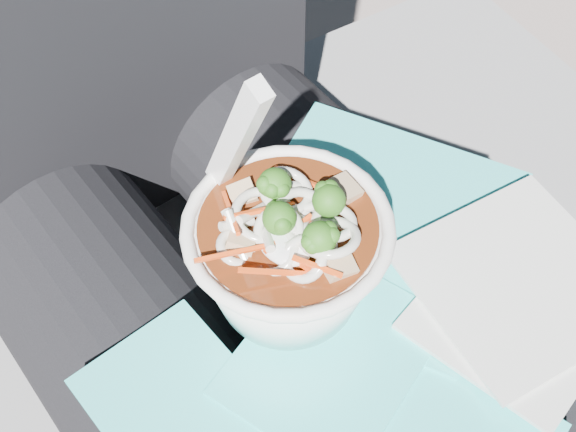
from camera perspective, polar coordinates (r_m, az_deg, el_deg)
stone_ledge at (r=0.97m, az=-4.32°, el=-12.70°), size 1.05×0.61×0.47m
lap at (r=0.63m, az=1.89°, el=-10.94°), size 0.36×0.48×0.16m
person_body at (r=0.65m, az=-3.20°, el=-4.32°), size 0.34×0.94×1.02m
plastic_bag at (r=0.54m, az=5.69°, el=-9.49°), size 0.37×0.36×0.02m
napkins at (r=0.56m, az=15.96°, el=-5.64°), size 0.16×0.16×0.01m
udon_bowl at (r=0.51m, az=0.01°, el=-2.35°), size 0.16×0.16×0.19m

